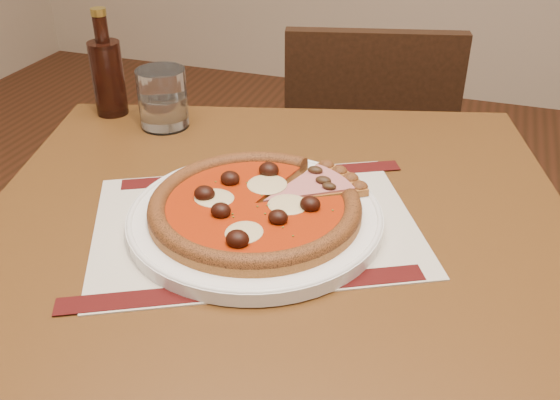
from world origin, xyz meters
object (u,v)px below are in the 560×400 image
object	(u,v)px
plate	(255,218)
water_glass	(163,98)
table	(275,287)
pizza	(255,205)
bottle	(108,74)
chair_far	(364,159)

from	to	relation	value
plate	water_glass	distance (m)	0.36
table	water_glass	world-z (taller)	water_glass
pizza	water_glass	world-z (taller)	water_glass
water_glass	bottle	distance (m)	0.12
bottle	pizza	bearing A→B (deg)	-35.01
chair_far	table	bearing A→B (deg)	77.77
table	plate	size ratio (longest dim) A/B	2.96
chair_far	bottle	bearing A→B (deg)	38.72
plate	pizza	distance (m)	0.02
table	plate	xyz separation A→B (m)	(-0.03, -0.00, 0.11)
water_glass	plate	bearing A→B (deg)	-43.18
pizza	water_glass	distance (m)	0.36
table	pizza	world-z (taller)	pizza
table	bottle	distance (m)	0.51
table	chair_far	bearing A→B (deg)	91.97
pizza	chair_far	bearing A→B (deg)	90.01
plate	water_glass	world-z (taller)	water_glass
pizza	table	bearing A→B (deg)	9.88
plate	chair_far	bearing A→B (deg)	90.02
chair_far	pizza	distance (m)	0.83
table	chair_far	xyz separation A→B (m)	(-0.03, 0.76, -0.18)
chair_far	pizza	world-z (taller)	chair_far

